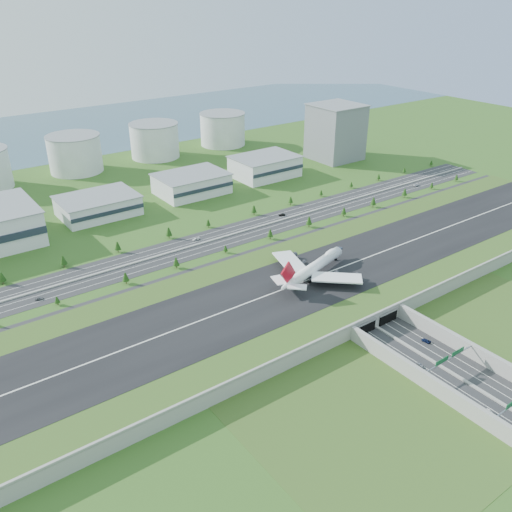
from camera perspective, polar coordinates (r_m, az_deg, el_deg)
ground at (r=328.17m, az=6.13°, el=-3.51°), size 1200.00×1200.00×0.00m
airfield_deck at (r=326.07m, az=6.18°, el=-2.89°), size 520.00×100.00×9.20m
underpass_road at (r=274.16m, az=20.32°, el=-11.18°), size 38.80×120.40×8.00m
sign_gantry_near at (r=273.88m, az=19.69°, el=-10.18°), size 38.70×0.70×9.80m
north_expressway at (r=395.18m, az=-3.02°, el=2.10°), size 560.00×36.00×0.12m
tree_row at (r=392.34m, az=-3.24°, el=2.64°), size 501.36×48.68×8.39m
hangar_mid_a at (r=447.94m, az=-16.29°, el=5.10°), size 58.00×42.00×15.00m
hangar_mid_b at (r=479.93m, az=-6.80°, el=7.56°), size 58.00×42.00×17.00m
hangar_mid_c at (r=521.02m, az=0.94°, el=9.40°), size 58.00×42.00×19.00m
office_tower at (r=579.69m, az=8.38°, el=12.76°), size 46.00×46.00×55.00m
fuel_tank_b at (r=561.07m, az=-18.52°, el=10.16°), size 50.00×50.00×35.00m
fuel_tank_c at (r=590.80m, az=-10.62°, el=11.85°), size 50.00×50.00×35.00m
fuel_tank_d at (r=630.66m, az=-3.53°, el=13.17°), size 50.00×50.00×35.00m
bay_water at (r=733.14m, az=-20.15°, el=12.15°), size 1200.00×260.00×0.06m
boeing_747 at (r=323.43m, az=6.14°, el=-1.17°), size 65.65×61.19×20.82m
car_0 at (r=276.30m, az=16.79°, el=-10.89°), size 2.91×4.83×1.54m
car_1 at (r=259.95m, az=23.38°, el=-14.90°), size 2.49×4.88×1.53m
car_2 at (r=294.02m, az=17.47°, el=-8.50°), size 2.99×5.14×1.35m
car_4 at (r=339.63m, az=-21.86°, el=-4.18°), size 4.93×3.14×1.56m
car_5 at (r=430.55m, az=2.75°, el=4.36°), size 5.38×3.72×1.68m
car_6 at (r=517.19m, az=16.51°, el=7.16°), size 5.93×2.81×1.64m
car_7 at (r=390.44m, az=-6.35°, el=1.78°), size 5.54×2.55×1.57m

